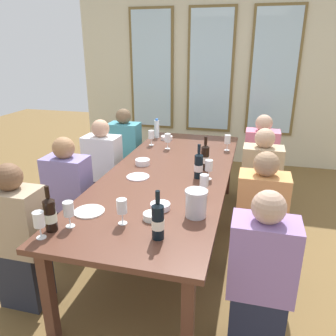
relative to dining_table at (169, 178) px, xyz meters
The scene contains 31 objects.
ground_plane 0.68m from the dining_table, ahead, with size 12.00×12.00×0.00m, color brown.
back_wall_with_windows 2.76m from the dining_table, 90.00° to the left, with size 4.29×0.10×2.90m.
dining_table is the anchor object (origin of this frame).
white_plate_0 0.31m from the dining_table, 140.78° to the right, with size 0.20×0.20×0.01m, color white.
white_plate_1 0.96m from the dining_table, 111.17° to the right, with size 0.21×0.21×0.01m, color white.
metal_pitcher 0.87m from the dining_table, 63.18° to the right, with size 0.16×0.16×0.19m.
wine_bottle_0 1.13m from the dining_table, 78.98° to the right, with size 0.08×0.08×0.31m.
wine_bottle_1 0.39m from the dining_table, 27.01° to the left, with size 0.08×0.08×0.32m.
wine_bottle_2 0.34m from the dining_table, 13.67° to the right, with size 0.08×0.08×0.31m.
wine_bottle_3 1.27m from the dining_table, 111.37° to the right, with size 0.08×0.08×0.30m.
tasting_bowl_0 0.34m from the dining_table, 155.25° to the left, with size 0.14×0.14×0.05m, color white.
tasting_bowl_1 0.74m from the dining_table, 80.36° to the right, with size 0.14×0.14×0.04m, color white.
tasting_bowl_2 1.13m from the dining_table, 105.57° to the left, with size 0.14×0.14×0.04m, color white.
tasting_bowl_3 0.89m from the dining_table, 83.05° to the right, with size 0.12×0.12×0.05m, color white.
water_bottle 1.24m from the dining_table, 111.34° to the left, with size 0.06×0.06×0.24m.
wine_glass_0 1.18m from the dining_table, 108.68° to the right, with size 0.07×0.07×0.17m.
wine_glass_1 0.60m from the dining_table, 47.63° to the right, with size 0.07×0.07×0.17m.
wine_glass_2 0.95m from the dining_table, 60.79° to the left, with size 0.07×0.07×0.17m.
wine_glass_3 0.92m from the dining_table, 117.24° to the left, with size 0.07×0.07×0.17m.
wine_glass_4 0.76m from the dining_table, 105.24° to the left, with size 0.07×0.07×0.17m.
wine_glass_5 0.42m from the dining_table, 11.09° to the right, with size 0.07×0.07×0.17m.
wine_glass_6 1.37m from the dining_table, 110.50° to the right, with size 0.07×0.07×0.17m.
wine_glass_7 1.00m from the dining_table, 93.49° to the right, with size 0.07×0.07×0.17m.
seated_person_0 0.92m from the dining_table, 156.68° to the right, with size 0.38×0.24×1.11m.
seated_person_1 0.92m from the dining_table, 22.88° to the right, with size 0.38×0.24×1.11m.
seated_person_2 1.33m from the dining_table, 129.28° to the left, with size 0.38×0.24×1.11m.
seated_person_3 1.36m from the dining_table, 51.86° to the left, with size 0.38×0.24×1.11m.
seated_person_4 1.35m from the dining_table, 128.45° to the right, with size 0.38×0.24×1.11m.
seated_person_5 1.37m from the dining_table, 52.14° to the right, with size 0.38×0.24×1.11m.
seated_person_6 0.92m from the dining_table, 156.34° to the left, with size 0.38×0.24×1.11m.
seated_person_7 0.94m from the dining_table, 25.34° to the left, with size 0.38×0.24×1.11m.
Camera 1 is at (0.71, -2.78, 1.84)m, focal length 35.78 mm.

